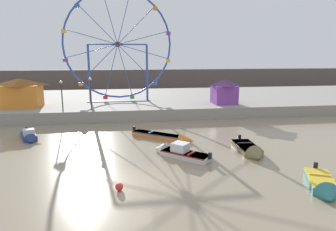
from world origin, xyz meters
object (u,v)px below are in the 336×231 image
object	(u,v)px
motorboat_olive_wood	(250,151)
motorboat_pale_grey	(176,152)
carnival_booth_orange_canopy	(21,92)
motorboat_teal_painted	(323,186)
promenade_lamp_near	(62,91)
carnival_booth_purple_stall	(224,91)
mooring_buoy_orange	(119,187)
motorboat_navy_blue	(29,137)
motorboat_orange_hull	(166,137)
ferris_wheel_blue_frame	(118,46)
promenade_lamp_far	(91,89)

from	to	relation	value
motorboat_olive_wood	motorboat_pale_grey	xyz separation A→B (m)	(-5.63, 0.42, 0.05)
motorboat_pale_grey	carnival_booth_orange_canopy	distance (m)	22.69
motorboat_teal_painted	motorboat_pale_grey	size ratio (longest dim) A/B	0.94
motorboat_pale_grey	promenade_lamp_near	distance (m)	16.52
carnival_booth_purple_stall	mooring_buoy_orange	distance (m)	24.22
carnival_booth_purple_stall	promenade_lamp_near	xyz separation A→B (m)	(-19.30, -2.70, 0.66)
motorboat_olive_wood	mooring_buoy_orange	distance (m)	10.82
motorboat_olive_wood	motorboat_navy_blue	bearing A→B (deg)	-106.54
motorboat_pale_grey	carnival_booth_orange_canopy	size ratio (longest dim) A/B	0.89
motorboat_teal_painted	promenade_lamp_near	world-z (taller)	promenade_lamp_near
motorboat_olive_wood	motorboat_orange_hull	distance (m)	7.52
ferris_wheel_blue_frame	motorboat_olive_wood	bearing A→B (deg)	-62.58
promenade_lamp_far	motorboat_olive_wood	bearing A→B (deg)	-45.33
carnival_booth_purple_stall	motorboat_navy_blue	bearing A→B (deg)	-156.64
carnival_booth_orange_canopy	motorboat_olive_wood	bearing A→B (deg)	-37.84
motorboat_navy_blue	motorboat_teal_painted	bearing A→B (deg)	33.03
motorboat_pale_grey	promenade_lamp_near	bearing A→B (deg)	-8.09
promenade_lamp_near	promenade_lamp_far	distance (m)	3.06
motorboat_orange_hull	promenade_lamp_far	distance (m)	11.60
promenade_lamp_near	promenade_lamp_far	size ratio (longest dim) A/B	0.93
mooring_buoy_orange	promenade_lamp_far	bearing A→B (deg)	100.46
motorboat_navy_blue	carnival_booth_orange_canopy	size ratio (longest dim) A/B	0.77
motorboat_olive_wood	motorboat_teal_painted	distance (m)	6.58
ferris_wheel_blue_frame	carnival_booth_orange_canopy	xyz separation A→B (m)	(-11.42, -2.90, -5.48)
motorboat_navy_blue	carnival_booth_purple_stall	world-z (taller)	carnival_booth_purple_stall
motorboat_orange_hull	motorboat_teal_painted	world-z (taller)	motorboat_teal_painted
motorboat_olive_wood	motorboat_pale_grey	bearing A→B (deg)	-90.84
motorboat_teal_painted	carnival_booth_purple_stall	xyz separation A→B (m)	(1.86, 21.95, 2.66)
motorboat_olive_wood	ferris_wheel_blue_frame	bearing A→B (deg)	-149.12
ferris_wheel_blue_frame	carnival_booth_orange_canopy	size ratio (longest dim) A/B	2.98
motorboat_olive_wood	carnival_booth_purple_stall	size ratio (longest dim) A/B	1.38
motorboat_navy_blue	mooring_buoy_orange	world-z (taller)	motorboat_navy_blue
motorboat_navy_blue	carnival_booth_purple_stall	xyz separation A→B (m)	(20.98, 9.06, 2.64)
promenade_lamp_near	carnival_booth_purple_stall	bearing A→B (deg)	7.96
mooring_buoy_orange	motorboat_pale_grey	bearing A→B (deg)	51.80
carnival_booth_orange_canopy	promenade_lamp_near	distance (m)	6.52
motorboat_orange_hull	promenade_lamp_near	xyz separation A→B (m)	(-10.32, 7.96, 3.34)
carnival_booth_purple_stall	mooring_buoy_orange	bearing A→B (deg)	-122.56
motorboat_orange_hull	motorboat_pale_grey	bearing A→B (deg)	-51.57
motorboat_navy_blue	motorboat_olive_wood	world-z (taller)	motorboat_navy_blue
promenade_lamp_far	mooring_buoy_orange	bearing A→B (deg)	-79.54
carnival_booth_orange_canopy	promenade_lamp_far	xyz separation A→B (m)	(8.43, -3.27, 0.65)
motorboat_orange_hull	motorboat_pale_grey	distance (m)	4.44
motorboat_olive_wood	ferris_wheel_blue_frame	xyz separation A→B (m)	(-10.03, 19.34, 8.31)
carnival_booth_orange_canopy	carnival_booth_purple_stall	world-z (taller)	carnival_booth_orange_canopy
motorboat_teal_painted	ferris_wheel_blue_frame	distance (m)	29.39
motorboat_navy_blue	motorboat_pale_grey	size ratio (longest dim) A/B	0.87
motorboat_orange_hull	motorboat_teal_painted	bearing A→B (deg)	-20.71
motorboat_navy_blue	ferris_wheel_blue_frame	size ratio (longest dim) A/B	0.26
motorboat_orange_hull	motorboat_teal_painted	xyz separation A→B (m)	(7.11, -11.30, 0.02)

